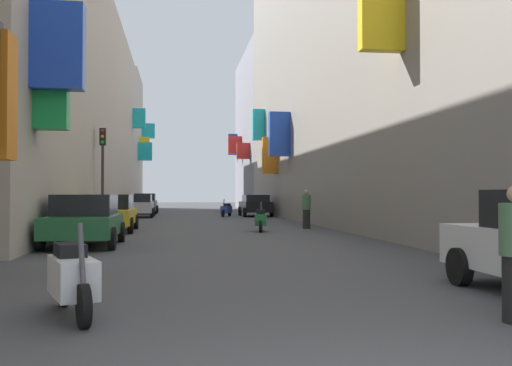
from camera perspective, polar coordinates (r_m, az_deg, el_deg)
name	(u,v)px	position (r m, az deg, el deg)	size (l,w,h in m)	color
ground_plane	(201,220)	(33.02, -5.41, -3.62)	(140.00, 140.00, 0.00)	#424244
building_left_mid_b	(58,107)	(34.39, -18.96, 7.07)	(7.28, 40.48, 12.62)	#B2A899
building_left_mid_c	(109,142)	(58.90, -14.27, 3.93)	(7.34, 9.31, 13.19)	#B2A899
building_right_near	(383,3)	(28.44, 12.43, 16.91)	(7.27, 44.79, 20.49)	gray
building_right_mid_b	(274,132)	(56.49, 1.78, 5.05)	(7.34, 15.19, 15.03)	gray
parked_car_silver	(139,205)	(37.36, -11.45, -2.15)	(1.89, 4.20, 1.43)	#B7B7BC
parked_car_green	(85,219)	(16.91, -16.52, -3.43)	(1.96, 3.95, 1.44)	#236638
parked_car_black	(255,205)	(38.14, -0.07, -2.16)	(1.90, 4.21, 1.41)	black
parked_car_grey	(145,203)	(43.65, -10.87, -1.96)	(1.85, 4.09, 1.50)	slate
parked_car_yellow	(110,212)	(23.26, -14.16, -2.79)	(1.96, 4.31, 1.44)	gold
scooter_green	(261,220)	(22.50, 0.48, -3.62)	(0.63, 1.93, 1.13)	#287F3D
scooter_blue	(226,209)	(37.37, -2.93, -2.62)	(0.85, 1.87, 1.13)	#2D4CAD
scooter_white	(73,277)	(7.30, -17.63, -8.83)	(0.78, 1.80, 1.13)	silver
pedestrian_crossing	(306,209)	(24.42, 4.99, -2.59)	(0.51, 0.51, 1.64)	#242424
traffic_light_near_corner	(103,160)	(26.33, -14.88, 2.22)	(0.26, 0.34, 4.36)	#2D2D2D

